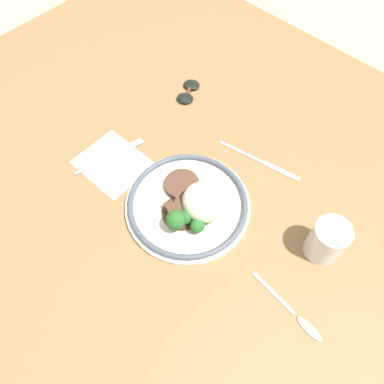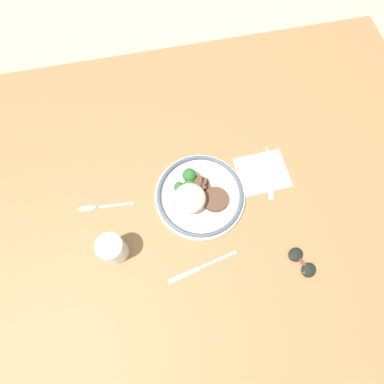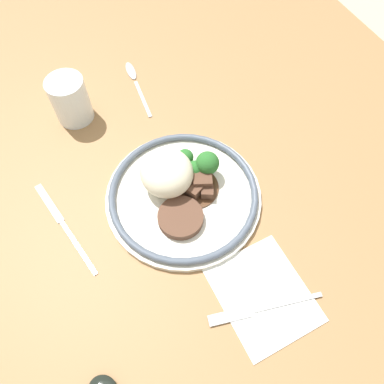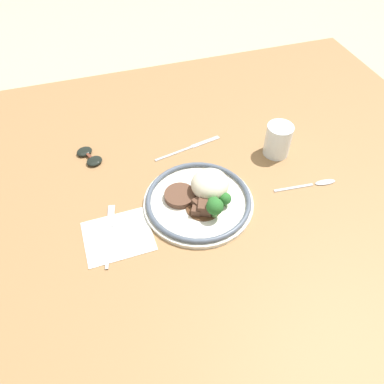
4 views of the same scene
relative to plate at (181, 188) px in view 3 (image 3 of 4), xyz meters
The scene contains 8 objects.
ground_plane 0.07m from the plate, 109.11° to the left, with size 8.00×8.00×0.00m, color tan.
dining_table 0.06m from the plate, 109.11° to the left, with size 1.59×1.26×0.04m.
napkin 0.22m from the plate, 169.91° to the right, with size 0.16×0.13×0.00m.
plate is the anchor object (origin of this frame).
juice_glass 0.28m from the plate, 23.78° to the left, with size 0.07×0.07×0.09m.
fork 0.23m from the plate, behind, with size 0.05×0.17×0.00m.
knife 0.21m from the plate, 80.50° to the left, with size 0.20×0.05×0.00m.
spoon 0.31m from the plate, ahead, with size 0.17×0.03×0.01m.
Camera 3 is at (-0.29, 0.09, 0.61)m, focal length 35.00 mm.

